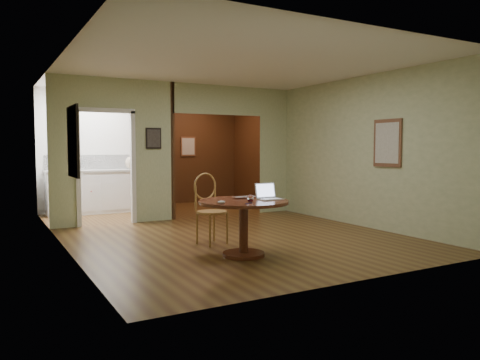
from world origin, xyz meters
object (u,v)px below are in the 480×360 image
chair (209,204)px  open_laptop (268,195)px  dining_table (244,215)px  closed_laptop (247,198)px

chair → open_laptop: bearing=-79.8°
open_laptop → chair: bearing=111.8°
dining_table → open_laptop: bearing=-6.4°
chair → closed_laptop: bearing=-87.5°
chair → open_laptop: size_ratio=3.42×
open_laptop → closed_laptop: bearing=132.9°
open_laptop → closed_laptop: open_laptop is taller
chair → open_laptop: 1.09m
dining_table → closed_laptop: bearing=50.7°
dining_table → open_laptop: 0.43m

